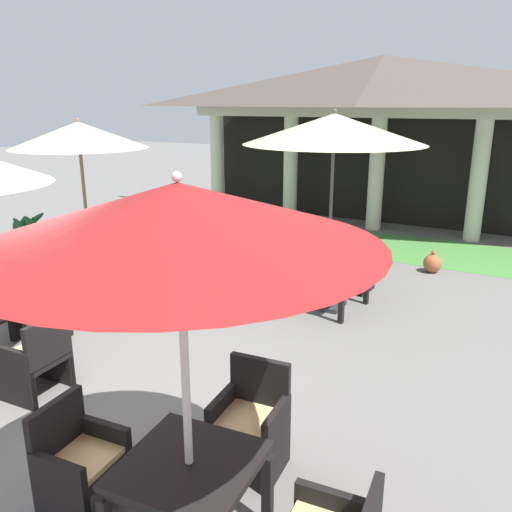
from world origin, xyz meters
name	(u,v)px	position (x,y,z in m)	size (l,w,h in m)	color
ground_plane	(88,425)	(0.00, 0.00, 0.00)	(60.00, 60.00, 0.00)	slate
background_pavilion	(383,97)	(0.00, 9.41, 3.11)	(10.30, 2.70, 4.02)	beige
lawn_strip	(354,242)	(0.00, 7.88, 0.00)	(12.10, 2.22, 0.01)	#47843D
patio_table_near_foreground	(89,242)	(-3.27, 3.23, 0.66)	(1.09, 1.09, 0.75)	black
patio_umbrella_near_foreground	(79,136)	(-3.27, 3.23, 2.46)	(2.25, 2.25, 2.75)	#2D2D2D
patio_chair_near_foreground_west	(59,247)	(-4.22, 3.36, 0.41)	(0.57, 0.62, 0.86)	black
patio_chair_near_foreground_south	(39,268)	(-3.41, 2.27, 0.43)	(0.67, 0.65, 0.93)	black
patio_table_mid_left	(328,268)	(0.89, 3.97, 0.62)	(1.05, 1.05, 0.71)	black
patio_umbrella_mid_left	(334,130)	(0.89, 3.97, 2.62)	(2.56, 2.56, 2.91)	#2D2D2D
patio_chair_mid_left_west	(274,271)	(-0.06, 4.07, 0.39)	(0.58, 0.60, 0.79)	black
patio_chair_mid_left_north	(355,264)	(0.99, 4.93, 0.43)	(0.62, 0.58, 0.90)	black
patio_table_mid_right	(190,475)	(1.74, -0.70, 0.62)	(0.93, 0.93, 0.73)	black
patio_umbrella_mid_right	(179,220)	(1.74, -0.70, 2.35)	(2.38, 2.38, 2.63)	#2D2D2D
patio_chair_mid_right_west	(79,464)	(0.78, -0.78, 0.40)	(0.54, 0.59, 0.88)	black
patio_chair_mid_right_north	(251,423)	(1.66, 0.26, 0.42)	(0.60, 0.56, 0.93)	black
patio_chair_far_back_east	(36,359)	(-0.90, 0.18, 0.40)	(0.59, 0.62, 0.89)	black
patio_chair_far_back_north	(41,307)	(-2.00, 1.15, 0.42)	(0.64, 0.54, 0.91)	black
potted_palm_left_edge	(31,262)	(-4.03, 2.59, 0.34)	(0.66, 0.66, 1.25)	#47423D
terracotta_urn	(432,263)	(1.96, 6.47, 0.17)	(0.33, 0.33, 0.42)	#9E5633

